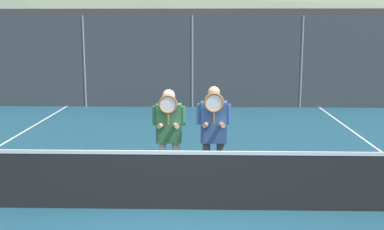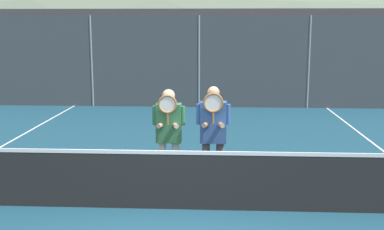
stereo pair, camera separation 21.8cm
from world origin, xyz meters
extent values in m
plane|color=navy|center=(0.00, 0.00, 0.00)|extent=(120.00, 120.00, 0.00)
ellipsoid|color=slate|center=(0.00, 51.65, 0.00)|extent=(112.93, 62.74, 21.96)
cube|color=beige|center=(-0.24, 16.45, 1.55)|extent=(22.96, 5.00, 3.09)
cube|color=#4C4C51|center=(-0.24, 16.45, 3.27)|extent=(23.46, 5.50, 0.36)
cylinder|color=gray|center=(-3.67, 9.35, 1.54)|extent=(0.06, 0.06, 3.09)
cylinder|color=gray|center=(0.00, 9.35, 1.54)|extent=(0.06, 0.06, 3.09)
cylinder|color=gray|center=(3.67, 9.35, 1.54)|extent=(0.06, 0.06, 3.09)
cube|color=#42474C|center=(0.00, 9.35, 1.54)|extent=(22.05, 0.02, 3.09)
cube|color=black|center=(0.00, 0.00, 0.43)|extent=(11.49, 0.02, 0.87)
cube|color=white|center=(0.00, 0.00, 0.89)|extent=(11.49, 0.03, 0.06)
cylinder|color=white|center=(-0.29, 0.91, 0.41)|extent=(0.13, 0.13, 0.83)
cylinder|color=white|center=(-0.06, 0.91, 0.41)|extent=(0.13, 0.13, 0.83)
cube|color=#337047|center=(-0.17, 0.91, 1.15)|extent=(0.42, 0.22, 0.65)
sphere|color=tan|center=(-0.17, 0.91, 1.62)|extent=(0.21, 0.21, 0.21)
cylinder|color=#337047|center=(-0.41, 0.91, 1.28)|extent=(0.08, 0.08, 0.32)
cylinder|color=#337047|center=(0.06, 0.91, 1.28)|extent=(0.08, 0.08, 0.32)
cylinder|color=tan|center=(-0.28, 0.82, 1.14)|extent=(0.16, 0.27, 0.08)
cylinder|color=tan|center=(-0.07, 0.82, 1.14)|extent=(0.16, 0.27, 0.08)
cylinder|color=#936033|center=(-0.17, 0.73, 1.26)|extent=(0.03, 0.03, 0.20)
torus|color=#936033|center=(-0.17, 0.73, 1.50)|extent=(0.31, 0.03, 0.31)
cylinder|color=silver|center=(-0.17, 0.73, 1.50)|extent=(0.26, 0.00, 0.26)
cylinder|color=#56565B|center=(0.45, 0.79, 0.43)|extent=(0.13, 0.13, 0.86)
cylinder|color=#56565B|center=(0.69, 0.79, 0.43)|extent=(0.13, 0.13, 0.86)
cube|color=#335693|center=(0.57, 0.79, 1.20)|extent=(0.43, 0.22, 0.68)
sphere|color=tan|center=(0.57, 0.79, 1.69)|extent=(0.20, 0.20, 0.20)
cylinder|color=#335693|center=(0.33, 0.79, 1.33)|extent=(0.08, 0.08, 0.33)
cylinder|color=#335693|center=(0.81, 0.79, 1.33)|extent=(0.08, 0.08, 0.33)
cylinder|color=tan|center=(0.47, 0.70, 1.19)|extent=(0.16, 0.27, 0.08)
cylinder|color=tan|center=(0.68, 0.70, 1.19)|extent=(0.16, 0.27, 0.08)
cylinder|color=#936033|center=(0.57, 0.61, 1.31)|extent=(0.03, 0.03, 0.20)
torus|color=#936033|center=(0.57, 0.61, 1.55)|extent=(0.32, 0.03, 0.32)
cylinder|color=silver|center=(0.57, 0.61, 1.55)|extent=(0.27, 0.00, 0.27)
cube|color=#285638|center=(-5.75, 11.75, 0.70)|extent=(4.27, 1.82, 0.80)
cube|color=#2D3842|center=(-5.75, 11.75, 1.42)|extent=(2.35, 1.67, 0.65)
cylinder|color=black|center=(-4.36, 10.82, 0.30)|extent=(0.60, 0.16, 0.60)
cylinder|color=black|center=(-4.36, 12.68, 0.30)|extent=(0.60, 0.16, 0.60)
cylinder|color=black|center=(-7.14, 10.82, 0.30)|extent=(0.60, 0.16, 0.60)
cylinder|color=black|center=(-7.14, 12.68, 0.30)|extent=(0.60, 0.16, 0.60)
cube|color=silver|center=(-0.66, 11.62, 0.70)|extent=(4.40, 1.72, 0.79)
cube|color=#2D3842|center=(-0.66, 11.62, 1.42)|extent=(2.42, 1.58, 0.65)
cylinder|color=black|center=(0.77, 10.75, 0.30)|extent=(0.60, 0.16, 0.60)
cylinder|color=black|center=(0.77, 12.50, 0.30)|extent=(0.60, 0.16, 0.60)
cylinder|color=black|center=(-2.09, 10.75, 0.30)|extent=(0.60, 0.16, 0.60)
cylinder|color=black|center=(-2.09, 12.50, 0.30)|extent=(0.60, 0.16, 0.60)
cube|color=maroon|center=(4.53, 11.67, 0.71)|extent=(4.46, 1.86, 0.81)
cube|color=#2D3842|center=(4.53, 11.67, 1.44)|extent=(2.46, 1.71, 0.66)
cylinder|color=black|center=(5.98, 10.72, 0.30)|extent=(0.60, 0.16, 0.60)
cylinder|color=black|center=(5.98, 12.63, 0.30)|extent=(0.60, 0.16, 0.60)
cylinder|color=black|center=(3.07, 10.72, 0.30)|extent=(0.60, 0.16, 0.60)
cylinder|color=black|center=(3.07, 12.63, 0.30)|extent=(0.60, 0.16, 0.60)
camera|label=1|loc=(0.42, -6.93, 2.76)|focal=45.00mm
camera|label=2|loc=(0.64, -6.92, 2.76)|focal=45.00mm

